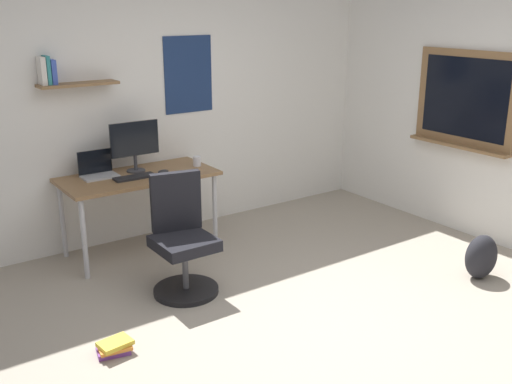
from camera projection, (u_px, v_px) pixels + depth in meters
ground_plane at (323, 328)px, 4.25m from camera, size 5.20×5.20×0.00m
wall_back at (160, 102)px, 5.76m from camera, size 5.00×0.30×2.60m
desk at (138, 183)px, 5.38m from camera, size 1.38×0.68×0.74m
office_chair at (182, 243)px, 4.70m from camera, size 0.52×0.53×0.95m
laptop at (98, 170)px, 5.29m from camera, size 0.31×0.21×0.23m
monitor_primary at (135, 143)px, 5.38m from camera, size 0.46×0.17×0.46m
keyboard at (135, 177)px, 5.25m from camera, size 0.37×0.13×0.02m
computer_mouse at (163, 172)px, 5.40m from camera, size 0.10×0.06×0.03m
coffee_mug at (197, 161)px, 5.64m from camera, size 0.08×0.08×0.09m
backpack at (481, 257)px, 4.97m from camera, size 0.32×0.22×0.38m
book_stack_on_floor at (114, 347)px, 3.93m from camera, size 0.24×0.20×0.09m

